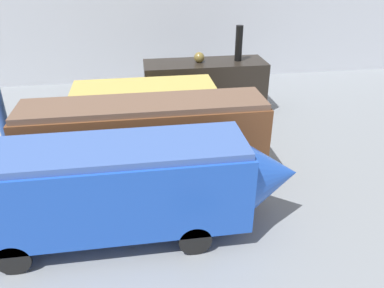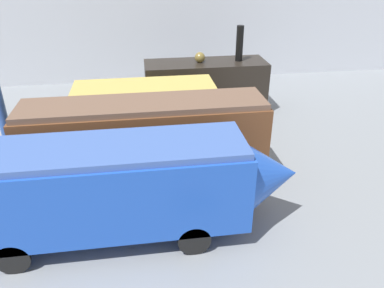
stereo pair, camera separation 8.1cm
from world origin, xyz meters
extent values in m
plane|color=gray|center=(0.00, 0.00, 0.00)|extent=(80.00, 80.00, 0.00)
cube|color=#B2B7C1|center=(0.00, 15.61, 4.50)|extent=(44.00, 0.15, 9.00)
cube|color=black|center=(2.32, 8.54, 2.04)|extent=(7.57, 2.58, 2.42)
cylinder|color=black|center=(4.40, 8.54, 4.32)|extent=(0.44, 0.44, 2.14)
sphere|color=brown|center=(1.94, 8.54, 3.55)|extent=(0.64, 0.64, 0.64)
cylinder|color=black|center=(4.59, 7.31, 0.64)|extent=(1.28, 0.12, 1.28)
cylinder|color=black|center=(4.59, 9.76, 0.64)|extent=(1.28, 0.12, 1.28)
cylinder|color=black|center=(0.05, 7.31, 0.64)|extent=(1.28, 0.12, 1.28)
cylinder|color=black|center=(0.05, 9.76, 0.64)|extent=(1.28, 0.12, 1.28)
cube|color=gold|center=(-1.62, 4.42, 1.97)|extent=(7.29, 2.65, 2.34)
cube|color=tan|center=(-1.62, 4.42, 3.26)|extent=(7.14, 2.44, 0.24)
cylinder|color=black|center=(0.57, 3.16, 0.62)|extent=(1.23, 0.12, 1.23)
cylinder|color=black|center=(0.57, 5.68, 0.62)|extent=(1.23, 0.12, 1.23)
cylinder|color=black|center=(-3.81, 3.16, 0.62)|extent=(1.23, 0.12, 1.23)
cylinder|color=black|center=(-3.81, 5.68, 0.62)|extent=(1.23, 0.12, 1.23)
cube|color=brown|center=(-1.73, 0.48, 2.28)|extent=(10.28, 2.41, 2.93)
cube|color=brown|center=(-1.73, 0.48, 3.86)|extent=(10.07, 2.21, 0.24)
cylinder|color=black|center=(1.35, -0.67, 0.63)|extent=(1.26, 0.12, 1.26)
cylinder|color=black|center=(1.35, 1.62, 0.63)|extent=(1.26, 0.12, 1.26)
cylinder|color=black|center=(-4.81, -0.67, 0.63)|extent=(1.26, 0.12, 1.26)
cylinder|color=black|center=(-4.81, 1.62, 0.63)|extent=(1.26, 0.12, 1.26)
cube|color=blue|center=(-3.32, -2.89, 2.17)|extent=(9.98, 2.76, 2.84)
cone|color=blue|center=(2.67, -2.89, 2.17)|extent=(2.00, 2.62, 2.62)
cube|color=#3A579D|center=(-3.32, -2.89, 3.71)|extent=(9.78, 2.54, 0.24)
cylinder|color=black|center=(-0.33, -4.20, 0.58)|extent=(1.16, 0.12, 1.16)
cylinder|color=black|center=(-0.33, -1.57, 0.58)|extent=(1.16, 0.12, 1.16)
cylinder|color=black|center=(-6.32, -4.20, 0.58)|extent=(1.16, 0.12, 1.16)
cylinder|color=black|center=(-6.32, -1.57, 0.58)|extent=(1.16, 0.12, 1.16)
cylinder|color=#262633|center=(-1.82, -1.11, 0.36)|extent=(0.24, 0.24, 0.72)
cylinder|color=#266638|center=(-1.82, -1.11, 1.03)|extent=(0.34, 0.34, 0.64)
sphere|color=tan|center=(-1.82, -1.11, 1.45)|extent=(0.21, 0.21, 0.21)
camera|label=1|loc=(-1.92, -13.90, 9.58)|focal=35.00mm
camera|label=2|loc=(-1.84, -13.92, 9.58)|focal=35.00mm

